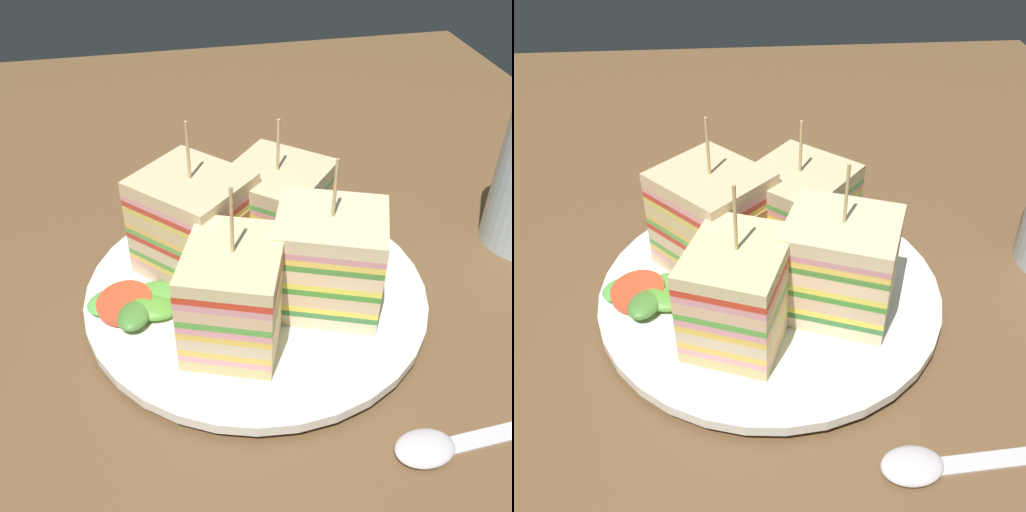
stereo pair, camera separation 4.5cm
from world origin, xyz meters
TOP-DOWN VIEW (x-y plane):
  - ground_plane at (0.00, 0.00)cm, footprint 115.13×87.84cm
  - plate at (0.00, 0.00)cm, footprint 26.22×26.22cm
  - sandwich_wedge_0 at (3.41, 4.15)cm, footprint 10.31×10.28cm
  - sandwich_wedge_1 at (-4.76, 2.48)cm, footprint 9.36×8.49cm
  - sandwich_wedge_2 at (-2.52, -4.73)cm, footprint 8.88×9.51cm
  - sandwich_wedge_3 at (4.68, -2.61)cm, footprint 10.46×10.40cm
  - chip_pile at (-1.58, -1.14)cm, footprint 7.58×6.92cm
  - salad_garnish at (-0.94, 9.23)cm, footprint 5.65×7.19cm
  - spoon at (-15.49, -9.25)cm, footprint 2.95×15.71cm

SIDE VIEW (x-z plane):
  - ground_plane at x=0.00cm, z-range -1.80..0.00cm
  - spoon at x=-15.49cm, z-range -0.10..0.90cm
  - plate at x=0.00cm, z-range 0.16..1.69cm
  - salad_garnish at x=-0.94cm, z-range 1.38..2.84cm
  - chip_pile at x=-1.58cm, z-range 1.29..4.58cm
  - sandwich_wedge_3 at x=4.68cm, z-range -0.58..10.99cm
  - sandwich_wedge_1 at x=-4.76cm, z-range -0.86..11.40cm
  - sandwich_wedge_2 at x=-2.52cm, z-range -0.68..11.37cm
  - sandwich_wedge_0 at x=3.41cm, z-range -0.71..11.98cm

